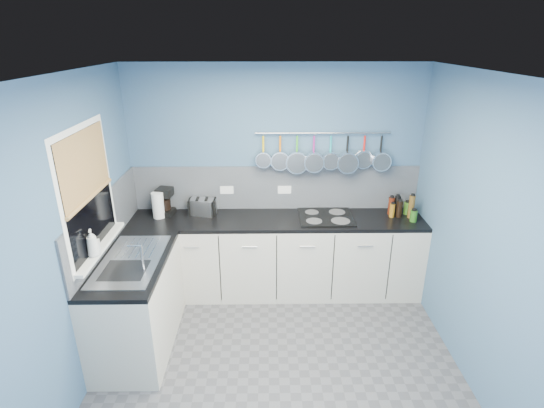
{
  "coord_description": "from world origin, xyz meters",
  "views": [
    {
      "loc": [
        -0.1,
        -2.95,
        2.74
      ],
      "look_at": [
        -0.05,
        0.75,
        1.25
      ],
      "focal_mm": 27.59,
      "sensor_mm": 36.0,
      "label": 1
    }
  ],
  "objects_px": {
    "soap_bottle_b": "(95,244)",
    "paper_towel": "(158,205)",
    "canister": "(207,209)",
    "hob": "(326,217)",
    "soap_bottle_a": "(92,243)",
    "coffee_maker": "(165,202)",
    "toaster": "(202,207)"
  },
  "relations": [
    {
      "from": "toaster",
      "to": "soap_bottle_a",
      "type": "bearing_deg",
      "value": -103.6
    },
    {
      "from": "soap_bottle_a",
      "to": "toaster",
      "type": "height_order",
      "value": "soap_bottle_a"
    },
    {
      "from": "canister",
      "to": "hob",
      "type": "relative_size",
      "value": 0.2
    },
    {
      "from": "soap_bottle_b",
      "to": "canister",
      "type": "distance_m",
      "value": 1.41
    },
    {
      "from": "soap_bottle_a",
      "to": "hob",
      "type": "bearing_deg",
      "value": 28.0
    },
    {
      "from": "toaster",
      "to": "paper_towel",
      "type": "bearing_deg",
      "value": -152.84
    },
    {
      "from": "soap_bottle_b",
      "to": "paper_towel",
      "type": "bearing_deg",
      "value": 76.8
    },
    {
      "from": "soap_bottle_a",
      "to": "toaster",
      "type": "relative_size",
      "value": 0.87
    },
    {
      "from": "soap_bottle_b",
      "to": "canister",
      "type": "bearing_deg",
      "value": 56.67
    },
    {
      "from": "paper_towel",
      "to": "coffee_maker",
      "type": "xyz_separation_m",
      "value": [
        0.06,
        0.08,
        0.01
      ]
    },
    {
      "from": "soap_bottle_b",
      "to": "hob",
      "type": "bearing_deg",
      "value": 27.05
    },
    {
      "from": "soap_bottle_b",
      "to": "canister",
      "type": "relative_size",
      "value": 1.44
    },
    {
      "from": "paper_towel",
      "to": "hob",
      "type": "bearing_deg",
      "value": -0.85
    },
    {
      "from": "paper_towel",
      "to": "hob",
      "type": "xyz_separation_m",
      "value": [
        1.82,
        -0.03,
        -0.14
      ]
    },
    {
      "from": "soap_bottle_b",
      "to": "toaster",
      "type": "distance_m",
      "value": 1.38
    },
    {
      "from": "paper_towel",
      "to": "coffee_maker",
      "type": "height_order",
      "value": "coffee_maker"
    },
    {
      "from": "soap_bottle_b",
      "to": "paper_towel",
      "type": "relative_size",
      "value": 0.61
    },
    {
      "from": "soap_bottle_a",
      "to": "coffee_maker",
      "type": "relative_size",
      "value": 0.8
    },
    {
      "from": "coffee_maker",
      "to": "toaster",
      "type": "relative_size",
      "value": 1.09
    },
    {
      "from": "coffee_maker",
      "to": "toaster",
      "type": "height_order",
      "value": "coffee_maker"
    },
    {
      "from": "paper_towel",
      "to": "soap_bottle_a",
      "type": "bearing_deg",
      "value": -102.71
    },
    {
      "from": "soap_bottle_a",
      "to": "hob",
      "type": "relative_size",
      "value": 0.41
    },
    {
      "from": "soap_bottle_b",
      "to": "paper_towel",
      "type": "height_order",
      "value": "soap_bottle_b"
    },
    {
      "from": "toaster",
      "to": "canister",
      "type": "height_order",
      "value": "toaster"
    },
    {
      "from": "soap_bottle_a",
      "to": "toaster",
      "type": "bearing_deg",
      "value": 59.37
    },
    {
      "from": "soap_bottle_b",
      "to": "coffee_maker",
      "type": "distance_m",
      "value": 1.21
    },
    {
      "from": "toaster",
      "to": "canister",
      "type": "distance_m",
      "value": 0.06
    },
    {
      "from": "coffee_maker",
      "to": "hob",
      "type": "height_order",
      "value": "coffee_maker"
    },
    {
      "from": "canister",
      "to": "hob",
      "type": "xyz_separation_m",
      "value": [
        1.3,
        -0.11,
        -0.05
      ]
    },
    {
      "from": "paper_towel",
      "to": "soap_bottle_b",
      "type": "bearing_deg",
      "value": -103.2
    },
    {
      "from": "paper_towel",
      "to": "toaster",
      "type": "xyz_separation_m",
      "value": [
        0.46,
        0.08,
        -0.05
      ]
    },
    {
      "from": "soap_bottle_b",
      "to": "hob",
      "type": "xyz_separation_m",
      "value": [
        2.07,
        1.06,
        -0.23
      ]
    }
  ]
}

